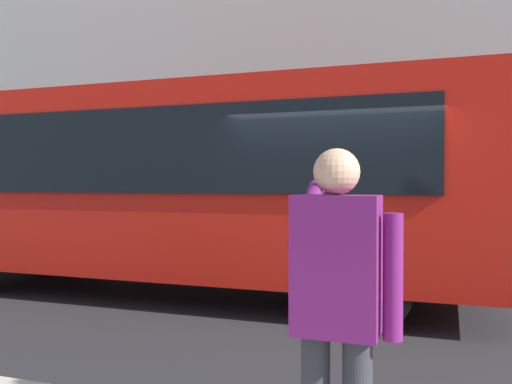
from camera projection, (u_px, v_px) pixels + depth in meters
The scene contains 4 objects.
ground_plane at pixel (342, 314), 6.88m from camera, with size 60.00×60.00×0.00m, color #232326.
building_facade_far at pixel (396, 6), 13.16m from camera, with size 28.00×1.55×12.00m.
red_bus at pixel (178, 183), 8.15m from camera, with size 9.05×2.54×3.08m.
pedestrian_photographer at pixel (337, 298), 2.55m from camera, with size 0.53×0.52×1.70m.
Camera 1 is at (-1.27, 6.82, 1.69)m, focal length 37.85 mm.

